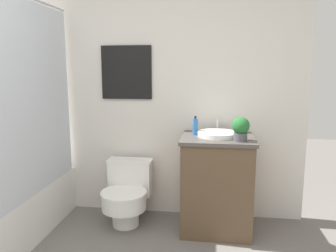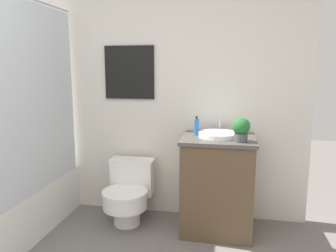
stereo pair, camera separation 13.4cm
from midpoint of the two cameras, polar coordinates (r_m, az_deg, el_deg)
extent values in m
cube|color=silver|center=(3.25, -8.77, 6.59)|extent=(3.45, 0.05, 2.50)
cube|color=black|center=(3.20, -8.45, 9.21)|extent=(0.49, 0.02, 0.50)
cube|color=beige|center=(3.20, -8.47, 9.21)|extent=(0.46, 0.01, 0.47)
cube|color=silver|center=(2.77, -24.45, 1.55)|extent=(0.01, 1.41, 1.76)
cylinder|color=white|center=(3.18, -8.61, -15.16)|extent=(0.25, 0.25, 0.18)
cylinder|color=white|center=(3.07, -8.96, -12.82)|extent=(0.40, 0.40, 0.14)
cylinder|color=white|center=(3.04, -9.00, -11.43)|extent=(0.41, 0.41, 0.02)
cube|color=white|center=(3.24, -7.76, -8.94)|extent=(0.40, 0.17, 0.33)
cube|color=white|center=(3.19, -7.83, -5.95)|extent=(0.43, 0.18, 0.02)
cube|color=brown|center=(2.98, 7.13, -10.22)|extent=(0.60, 0.51, 0.82)
cube|color=#4C4742|center=(2.86, 7.32, -2.18)|extent=(0.63, 0.54, 0.03)
cylinder|color=white|center=(2.87, 7.34, -1.42)|extent=(0.35, 0.35, 0.04)
cylinder|color=silver|center=(3.06, 7.40, 0.14)|extent=(0.02, 0.02, 0.13)
cylinder|color=#2D6BB2|center=(2.92, 3.47, -0.15)|extent=(0.05, 0.05, 0.14)
cylinder|color=black|center=(2.90, 3.48, 1.50)|extent=(0.02, 0.02, 0.02)
cylinder|color=#4C4C51|center=(2.72, 11.10, -1.85)|extent=(0.11, 0.11, 0.07)
sphere|color=#23662D|center=(2.70, 11.17, 0.07)|extent=(0.14, 0.14, 0.14)
camera|label=1|loc=(0.07, -91.41, -0.25)|focal=35.00mm
camera|label=2|loc=(0.07, 88.59, 0.25)|focal=35.00mm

